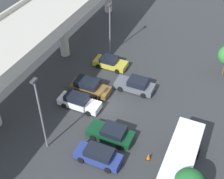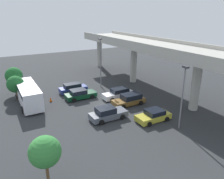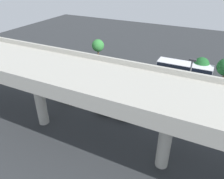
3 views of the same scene
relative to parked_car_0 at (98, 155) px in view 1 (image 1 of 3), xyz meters
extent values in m
plane|color=#2D3033|center=(7.10, 2.31, -0.76)|extent=(92.88, 92.88, 0.00)
cube|color=#ADAAA0|center=(7.10, 12.06, 6.62)|extent=(43.34, 7.48, 0.90)
cube|color=#ADAAA0|center=(7.10, 8.47, 7.34)|extent=(43.34, 0.30, 0.55)
cylinder|color=#ADAAA0|center=(14.32, 12.06, 2.71)|extent=(1.19, 1.19, 6.92)
cube|color=navy|center=(0.00, 0.04, -0.19)|extent=(1.72, 4.47, 0.78)
cube|color=black|center=(0.00, -0.09, 0.51)|extent=(1.59, 2.64, 0.61)
cylinder|color=black|center=(-0.88, 1.42, -0.43)|extent=(0.22, 0.66, 0.66)
cylinder|color=black|center=(0.88, 1.42, -0.43)|extent=(0.22, 0.66, 0.66)
cylinder|color=black|center=(-0.88, -1.35, -0.43)|extent=(0.22, 0.66, 0.66)
cylinder|color=black|center=(0.88, -1.35, -0.43)|extent=(0.22, 0.66, 0.66)
cube|color=#0C381E|center=(3.06, 0.15, -0.23)|extent=(2.00, 4.69, 0.69)
cube|color=black|center=(3.06, -0.23, 0.42)|extent=(1.84, 2.30, 0.62)
cylinder|color=black|center=(2.04, 1.60, -0.42)|extent=(0.22, 0.66, 0.66)
cylinder|color=black|center=(4.08, 1.60, -0.42)|extent=(0.22, 0.66, 0.66)
cylinder|color=black|center=(2.04, -1.31, -0.42)|extent=(0.22, 0.66, 0.66)
cylinder|color=black|center=(4.08, -1.31, -0.42)|extent=(0.22, 0.66, 0.66)
cube|color=silver|center=(5.81, 5.19, -0.19)|extent=(1.71, 4.87, 0.77)
cube|color=black|center=(5.81, 5.49, 0.50)|extent=(1.57, 2.60, 0.61)
cylinder|color=black|center=(6.69, 3.68, -0.43)|extent=(0.22, 0.65, 0.65)
cylinder|color=black|center=(4.94, 3.68, -0.43)|extent=(0.22, 0.65, 0.65)
cylinder|color=black|center=(6.69, 6.70, -0.43)|extent=(0.22, 0.65, 0.65)
cylinder|color=black|center=(4.94, 6.70, -0.43)|extent=(0.22, 0.65, 0.65)
cube|color=brown|center=(8.65, 5.26, -0.25)|extent=(1.96, 4.77, 0.66)
cube|color=black|center=(8.65, 5.67, 0.44)|extent=(1.80, 2.73, 0.72)
cylinder|color=black|center=(9.65, 3.78, -0.43)|extent=(0.22, 0.66, 0.66)
cylinder|color=black|center=(7.65, 3.78, -0.43)|extent=(0.22, 0.66, 0.66)
cylinder|color=black|center=(9.65, 6.74, -0.43)|extent=(0.22, 0.66, 0.66)
cylinder|color=black|center=(7.65, 6.74, -0.43)|extent=(0.22, 0.66, 0.66)
cube|color=#515660|center=(11.17, 0.61, -0.21)|extent=(1.96, 4.67, 0.73)
cube|color=black|center=(11.17, 0.22, 0.51)|extent=(1.80, 2.23, 0.70)
cylinder|color=black|center=(10.17, 2.06, -0.43)|extent=(0.22, 0.65, 0.65)
cylinder|color=black|center=(12.17, 2.06, -0.43)|extent=(0.22, 0.65, 0.65)
cylinder|color=black|center=(10.17, -0.84, -0.43)|extent=(0.22, 0.65, 0.65)
cylinder|color=black|center=(12.17, -0.84, -0.43)|extent=(0.22, 0.65, 0.65)
cube|color=gold|center=(14.27, 5.15, -0.25)|extent=(1.93, 4.34, 0.68)
cube|color=black|center=(14.27, 5.36, 0.37)|extent=(1.77, 2.10, 0.56)
cylinder|color=black|center=(15.26, 3.81, -0.45)|extent=(0.22, 0.61, 0.61)
cylinder|color=black|center=(13.28, 3.81, -0.45)|extent=(0.22, 0.61, 0.61)
cylinder|color=black|center=(15.26, 6.50, -0.45)|extent=(0.22, 0.61, 0.61)
cylinder|color=black|center=(13.28, 6.50, -0.45)|extent=(0.22, 0.61, 0.61)
cube|color=silver|center=(1.58, -7.20, 0.82)|extent=(8.65, 2.48, 2.62)
cube|color=black|center=(1.58, -7.20, 1.76)|extent=(8.47, 2.52, 0.58)
cylinder|color=black|center=(4.26, -8.46, -0.27)|extent=(0.96, 0.29, 0.96)
cylinder|color=black|center=(4.26, -5.94, -0.27)|extent=(0.96, 0.29, 0.96)
cylinder|color=slate|center=(-0.55, 5.40, 3.38)|extent=(0.16, 0.16, 8.27)
cube|color=#333338|center=(-0.55, 5.40, 7.61)|extent=(0.70, 0.35, 0.20)
cylinder|color=slate|center=(17.18, 6.55, 2.79)|extent=(0.16, 0.16, 7.09)
cube|color=#333338|center=(17.18, 6.55, 6.43)|extent=(0.70, 0.35, 0.20)
cylinder|color=brown|center=(18.56, -8.64, 0.19)|extent=(0.24, 0.24, 1.90)
cube|color=black|center=(2.08, -4.26, -0.74)|extent=(0.44, 0.44, 0.04)
cone|color=#EA590F|center=(2.08, -4.26, -0.41)|extent=(0.40, 0.40, 0.70)
camera|label=1|loc=(-16.17, -8.56, 23.59)|focal=50.00mm
camera|label=2|loc=(32.77, -10.95, 11.80)|focal=35.00mm
camera|label=3|loc=(-2.44, 27.23, 15.81)|focal=35.00mm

